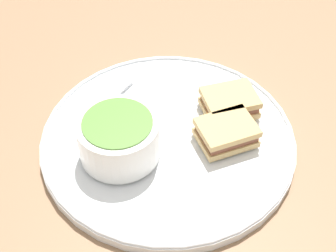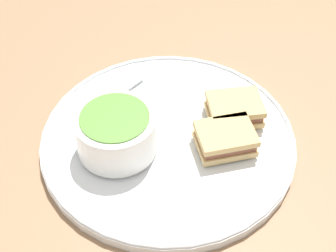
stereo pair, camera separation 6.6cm
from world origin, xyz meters
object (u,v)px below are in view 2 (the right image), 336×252
soup_bowl (117,134)px  sandwich_half_far (233,107)px  spoon (98,107)px  sandwich_half_near (225,139)px

soup_bowl → sandwich_half_far: 0.18m
spoon → sandwich_half_far: 0.20m
soup_bowl → sandwich_half_far: size_ratio=1.24×
soup_bowl → spoon: size_ratio=0.95×
spoon → sandwich_half_far: size_ratio=1.31×
spoon → soup_bowl: bearing=66.3°
soup_bowl → sandwich_half_near: size_ratio=1.31×
soup_bowl → spoon: (-0.09, -0.01, -0.03)m
soup_bowl → sandwich_half_near: soup_bowl is taller
sandwich_half_far → sandwich_half_near: bearing=-34.8°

